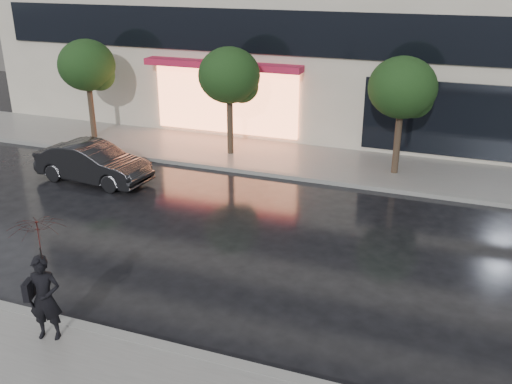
% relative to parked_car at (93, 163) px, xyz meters
% --- Properties ---
extents(ground, '(120.00, 120.00, 0.00)m').
position_rel_parked_car_xyz_m(ground, '(6.16, -6.00, -0.64)').
color(ground, black).
rests_on(ground, ground).
extents(sidewalk_far, '(60.00, 3.50, 0.12)m').
position_rel_parked_car_xyz_m(sidewalk_far, '(6.16, 4.25, -0.58)').
color(sidewalk_far, slate).
rests_on(sidewalk_far, ground).
extents(curb_near, '(60.00, 0.25, 0.14)m').
position_rel_parked_car_xyz_m(curb_near, '(6.16, -7.00, -0.57)').
color(curb_near, gray).
rests_on(curb_near, ground).
extents(curb_far, '(60.00, 0.25, 0.14)m').
position_rel_parked_car_xyz_m(curb_far, '(6.16, 2.50, -0.57)').
color(curb_far, gray).
rests_on(curb_far, ground).
extents(tree_far_west, '(2.20, 2.20, 3.99)m').
position_rel_parked_car_xyz_m(tree_far_west, '(-2.78, 4.03, 2.28)').
color(tree_far_west, '#33261C').
rests_on(tree_far_west, ground).
extents(tree_mid_west, '(2.20, 2.20, 3.99)m').
position_rel_parked_car_xyz_m(tree_mid_west, '(3.22, 4.03, 2.28)').
color(tree_mid_west, '#33261C').
rests_on(tree_mid_west, ground).
extents(tree_mid_east, '(2.20, 2.20, 3.99)m').
position_rel_parked_car_xyz_m(tree_mid_east, '(9.22, 4.03, 2.28)').
color(tree_mid_east, '#33261C').
rests_on(tree_mid_east, ground).
extents(parked_car, '(3.99, 1.65, 1.28)m').
position_rel_parked_car_xyz_m(parked_car, '(0.00, 0.00, 0.00)').
color(parked_car, black).
rests_on(parked_car, ground).
extents(pedestrian_with_umbrella, '(1.26, 1.27, 2.45)m').
position_rel_parked_car_xyz_m(pedestrian_with_umbrella, '(4.36, -7.49, 1.10)').
color(pedestrian_with_umbrella, black).
rests_on(pedestrian_with_umbrella, sidewalk_near).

